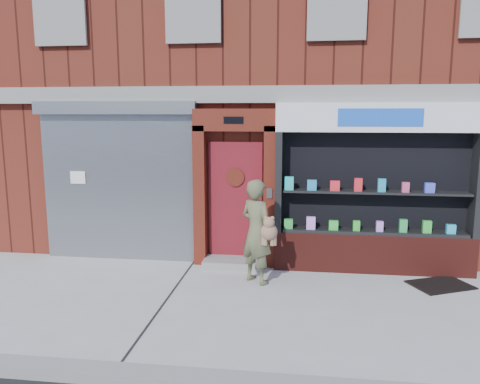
# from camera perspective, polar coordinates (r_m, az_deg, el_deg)

# --- Properties ---
(ground) EXTENTS (80.00, 80.00, 0.00)m
(ground) POSITION_cam_1_polar(r_m,az_deg,el_deg) (7.15, 3.37, -13.68)
(ground) COLOR #9E9E99
(ground) RESTS_ON ground
(curb) EXTENTS (60.00, 0.30, 0.12)m
(curb) POSITION_cam_1_polar(r_m,az_deg,el_deg) (5.22, 1.57, -22.40)
(curb) COLOR gray
(curb) RESTS_ON ground
(building) EXTENTS (12.00, 8.16, 8.00)m
(building) POSITION_cam_1_polar(r_m,az_deg,el_deg) (12.61, 5.55, 14.93)
(building) COLOR #5C1E15
(building) RESTS_ON ground
(shutter_bay) EXTENTS (3.10, 0.30, 3.04)m
(shutter_bay) POSITION_cam_1_polar(r_m,az_deg,el_deg) (9.22, -14.60, 2.42)
(shutter_bay) COLOR gray
(shutter_bay) RESTS_ON ground
(red_door_bay) EXTENTS (1.52, 0.58, 2.90)m
(red_door_bay) POSITION_cam_1_polar(r_m,az_deg,el_deg) (8.60, -0.64, 0.48)
(red_door_bay) COLOR #4A140C
(red_door_bay) RESTS_ON ground
(pharmacy_bay) EXTENTS (3.50, 0.41, 3.00)m
(pharmacy_bay) POSITION_cam_1_polar(r_m,az_deg,el_deg) (8.59, 16.03, -0.49)
(pharmacy_bay) COLOR #5A1B15
(pharmacy_bay) RESTS_ON ground
(woman) EXTENTS (0.76, 0.73, 1.76)m
(woman) POSITION_cam_1_polar(r_m,az_deg,el_deg) (7.79, 2.14, -4.82)
(woman) COLOR #5B5E3D
(woman) RESTS_ON ground
(doormat) EXTENTS (1.13, 1.00, 0.02)m
(doormat) POSITION_cam_1_polar(r_m,az_deg,el_deg) (8.57, 23.23, -10.36)
(doormat) COLOR black
(doormat) RESTS_ON ground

